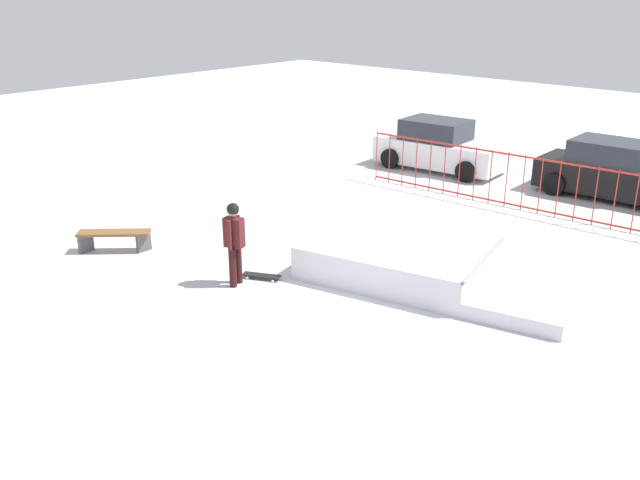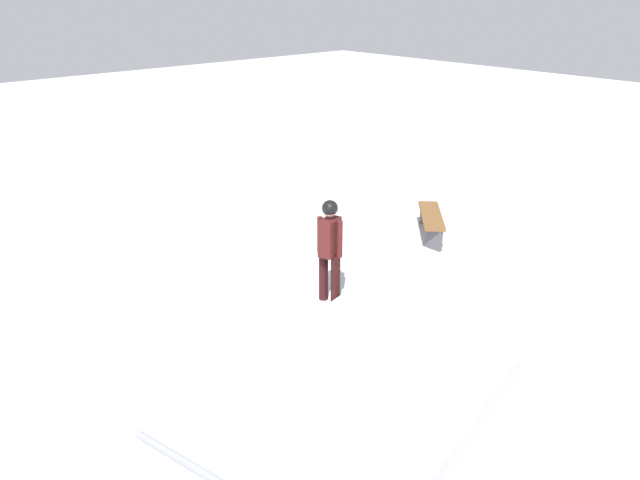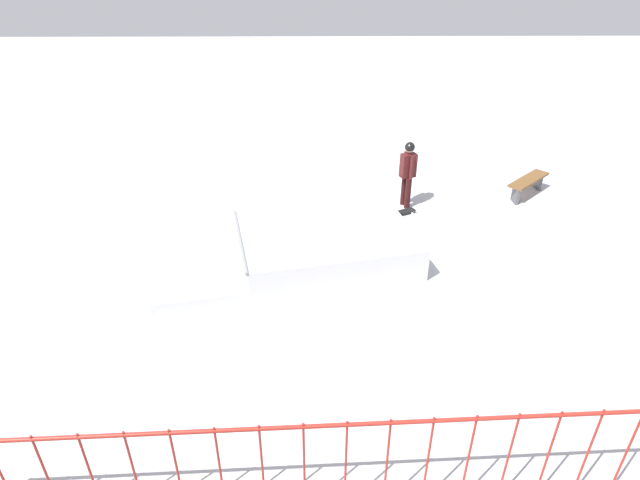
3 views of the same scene
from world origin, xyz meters
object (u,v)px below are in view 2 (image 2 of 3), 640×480
skater (330,244)px  skateboard (344,312)px  skate_ramp (325,443)px  park_bench (431,220)px

skater → skateboard: (0.18, 0.53, -0.93)m
skateboard → skate_ramp: bearing=15.6°
skater → park_bench: skater is taller
skater → park_bench: bearing=172.0°
skate_ramp → park_bench: size_ratio=4.07×
park_bench → skateboard: bearing=17.9°
skate_ramp → park_bench: (-5.99, -3.33, 0.04)m
skate_ramp → skateboard: 3.25m
skate_ramp → skater: (-2.59, -2.70, 0.69)m
skate_ramp → skater: skater is taller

